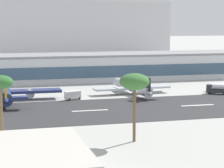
{
  "coord_description": "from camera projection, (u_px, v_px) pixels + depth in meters",
  "views": [
    {
      "loc": [
        -72.21,
        -152.59,
        29.17
      ],
      "look_at": [
        -23.36,
        30.19,
        4.26
      ],
      "focal_mm": 77.64,
      "sensor_mm": 36.0,
      "label": 1
    }
  ],
  "objects": [
    {
      "name": "service_box_truck_0",
      "position": [
        73.0,
        95.0,
        178.74
      ],
      "size": [
        6.46,
        4.25,
        3.25
      ],
      "rotation": [
        0.0,
        0.0,
        3.48
      ],
      "color": "white",
      "rests_on": "ground_plane"
    },
    {
      "name": "runway_centreline_dash_4",
      "position": [
        198.0,
        105.0,
        167.02
      ],
      "size": [
        12.0,
        1.2,
        0.01
      ],
      "primitive_type": "cube",
      "color": "white",
      "rests_on": "runway_strip"
    },
    {
      "name": "airliner_gold_tail_gate_0",
      "position": [
        4.0,
        91.0,
        176.25
      ],
      "size": [
        42.21,
        51.96,
        10.85
      ],
      "rotation": [
        0.0,
        0.0,
        1.56
      ],
      "color": "navy",
      "rests_on": "ground_plane"
    },
    {
      "name": "palm_tree_1",
      "position": [
        134.0,
        83.0,
        115.58
      ],
      "size": [
        7.25,
        7.25,
        16.64
      ],
      "color": "brown",
      "rests_on": "ground_plane"
    },
    {
      "name": "terminal_building",
      "position": [
        100.0,
        67.0,
        238.88
      ],
      "size": [
        148.59,
        27.82,
        12.99
      ],
      "color": "silver",
      "rests_on": "ground_plane"
    },
    {
      "name": "airliner_black_tail_gate_1",
      "position": [
        133.0,
        88.0,
        192.35
      ],
      "size": [
        31.75,
        39.94,
        8.33
      ],
      "rotation": [
        0.0,
        0.0,
        1.64
      ],
      "color": "silver",
      "rests_on": "ground_plane"
    },
    {
      "name": "distant_hotel_block",
      "position": [
        66.0,
        31.0,
        346.0
      ],
      "size": [
        149.36,
        25.64,
        42.96
      ],
      "primitive_type": "cube",
      "color": "#BCBCC1",
      "rests_on": "ground_plane"
    },
    {
      "name": "runway_strip",
      "position": [
        201.0,
        105.0,
        167.31
      ],
      "size": [
        800.0,
        43.26,
        0.08
      ],
      "primitive_type": "cube",
      "color": "#2D2D30",
      "rests_on": "ground_plane"
    },
    {
      "name": "palm_tree_0",
      "position": [
        0.0,
        83.0,
        119.49
      ],
      "size": [
        6.21,
        6.21,
        15.78
      ],
      "color": "brown",
      "rests_on": "ground_plane"
    },
    {
      "name": "ground_plane",
      "position": [
        199.0,
        105.0,
        168.44
      ],
      "size": [
        1400.0,
        1400.0,
        0.0
      ],
      "primitive_type": "plane",
      "color": "#A8A8A3"
    },
    {
      "name": "service_fuel_truck_1",
      "position": [
        217.0,
        89.0,
        192.85
      ],
      "size": [
        8.48,
        6.96,
        3.95
      ],
      "rotation": [
        0.0,
        0.0,
        2.54
      ],
      "color": "#2D3338",
      "rests_on": "ground_plane"
    },
    {
      "name": "runway_centreline_dash_3",
      "position": [
        90.0,
        110.0,
        157.29
      ],
      "size": [
        12.0,
        1.2,
        0.01
      ],
      "primitive_type": "cube",
      "color": "white",
      "rests_on": "runway_strip"
    }
  ]
}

